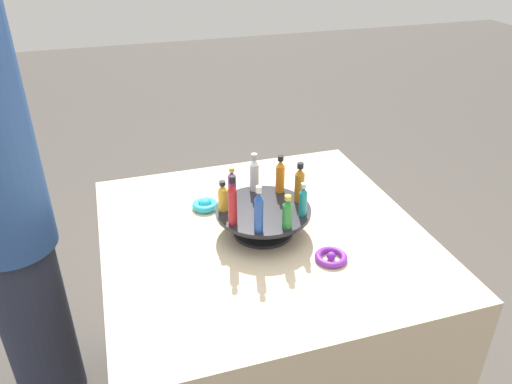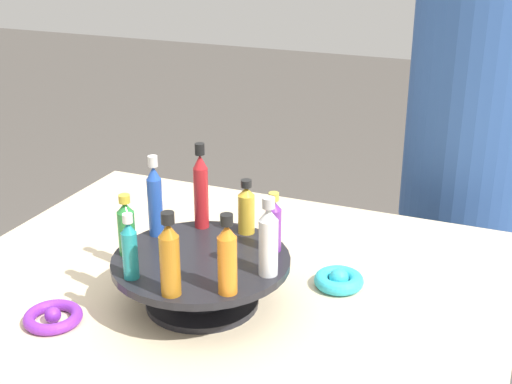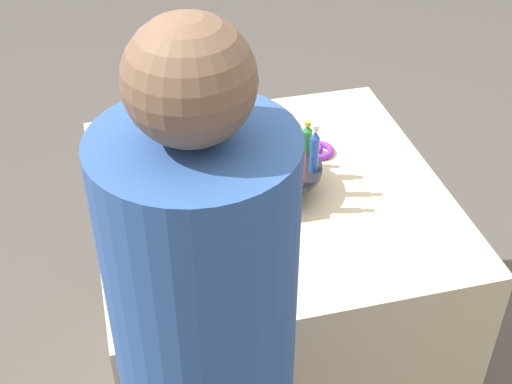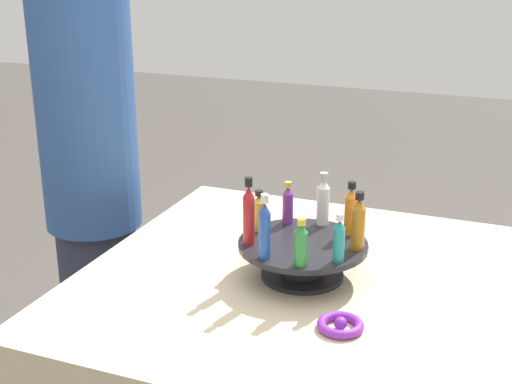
% 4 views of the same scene
% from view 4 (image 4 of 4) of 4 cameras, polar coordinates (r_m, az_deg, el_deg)
% --- Properties ---
extents(display_stand, '(0.28, 0.28, 0.08)m').
position_cam_4_polar(display_stand, '(1.54, 3.75, -5.02)').
color(display_stand, black).
rests_on(display_stand, party_table).
extents(bottle_gold, '(0.03, 0.03, 0.09)m').
position_cam_4_polar(bottle_gold, '(1.57, 0.24, -1.60)').
color(bottle_gold, gold).
rests_on(bottle_gold, display_stand).
extents(bottle_red, '(0.02, 0.02, 0.15)m').
position_cam_4_polar(bottle_red, '(1.49, -0.58, -1.75)').
color(bottle_red, '#B21E23').
rests_on(bottle_red, display_stand).
extents(bottle_blue, '(0.02, 0.02, 0.14)m').
position_cam_4_polar(bottle_blue, '(1.43, 0.69, -2.99)').
color(bottle_blue, '#234CAD').
rests_on(bottle_blue, display_stand).
extents(bottle_green, '(0.03, 0.03, 0.10)m').
position_cam_4_polar(bottle_green, '(1.40, 3.62, -4.18)').
color(bottle_green, '#288438').
rests_on(bottle_green, display_stand).
extents(bottle_teal, '(0.02, 0.02, 0.10)m').
position_cam_4_polar(bottle_teal, '(1.43, 6.67, -3.81)').
color(bottle_teal, teal).
rests_on(bottle_teal, display_stand).
extents(bottle_amber, '(0.03, 0.03, 0.12)m').
position_cam_4_polar(bottle_amber, '(1.49, 8.19, -2.45)').
color(bottle_amber, '#AD6B19').
rests_on(bottle_amber, display_stand).
extents(bottle_orange, '(0.03, 0.03, 0.12)m').
position_cam_4_polar(bottle_orange, '(1.56, 7.59, -1.44)').
color(bottle_orange, orange).
rests_on(bottle_orange, display_stand).
extents(bottle_clear, '(0.03, 0.03, 0.12)m').
position_cam_4_polar(bottle_clear, '(1.61, 5.39, -0.69)').
color(bottle_clear, silver).
rests_on(bottle_clear, display_stand).
extents(bottle_purple, '(0.02, 0.02, 0.10)m').
position_cam_4_polar(bottle_purple, '(1.61, 2.57, -0.97)').
color(bottle_purple, '#702D93').
rests_on(bottle_purple, display_stand).
extents(ribbon_bow_teal, '(0.08, 0.08, 0.03)m').
position_cam_4_polar(ribbon_bow_teal, '(1.76, 1.38, -3.22)').
color(ribbon_bow_teal, '#2DB7CC').
rests_on(ribbon_bow_teal, party_table).
extents(ribbon_bow_purple, '(0.09, 0.09, 0.03)m').
position_cam_4_polar(ribbon_bow_purple, '(1.37, 6.77, -10.51)').
color(ribbon_bow_purple, purple).
rests_on(ribbon_bow_purple, party_table).
extents(person_figure, '(0.28, 0.28, 1.63)m').
position_cam_4_polar(person_figure, '(2.12, -13.03, 1.06)').
color(person_figure, '#282D42').
rests_on(person_figure, ground_plane).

